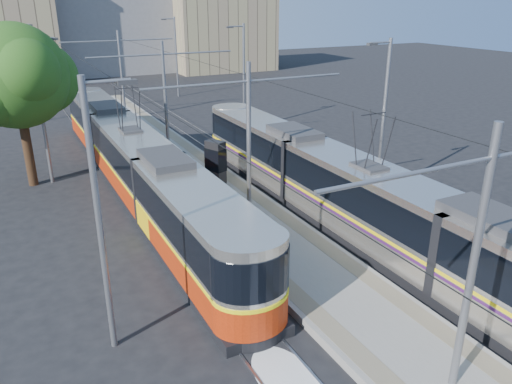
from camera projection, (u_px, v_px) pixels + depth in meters
ground at (356, 313)px, 16.52m from camera, size 160.00×160.00×0.00m
platform at (184, 166)px, 30.56m from camera, size 4.00×50.00×0.30m
tactile_strip_left at (161, 167)px, 29.89m from camera, size 0.70×50.00×0.01m
tactile_strip_right at (206, 160)px, 31.12m from camera, size 0.70×50.00×0.01m
rails at (184, 168)px, 30.61m from camera, size 8.71×70.00×0.03m
tram_left at (133, 160)px, 26.49m from camera, size 2.43×29.84×5.50m
tram_right at (366, 200)px, 20.86m from camera, size 2.43×29.35×5.50m
catenary at (198, 103)px, 26.61m from camera, size 9.20×70.00×7.00m
street_lamps at (160, 90)px, 32.42m from camera, size 15.18×38.22×8.00m
shelter at (216, 161)px, 26.90m from camera, size 1.01×1.23×2.34m
tree at (23, 77)px, 26.08m from camera, size 5.99×5.53×8.70m
building_centre at (110, 20)px, 69.65m from camera, size 18.36×14.28×13.72m
building_right at (219, 23)px, 70.80m from camera, size 14.28×10.20×12.69m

